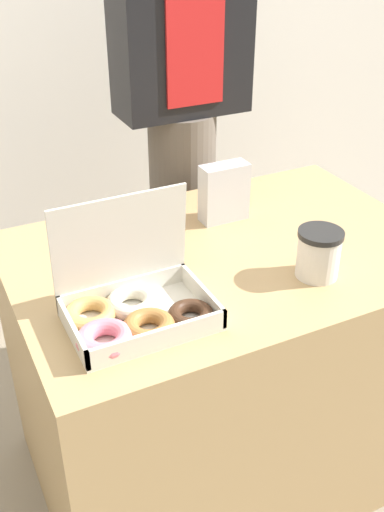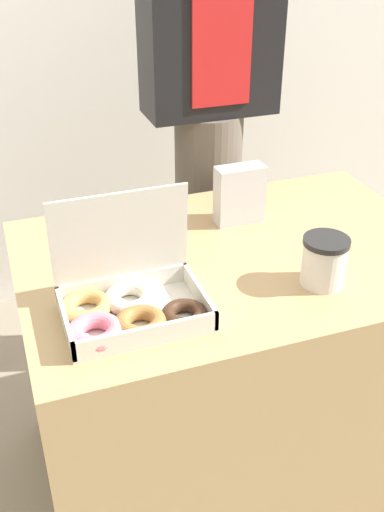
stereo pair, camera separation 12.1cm
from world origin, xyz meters
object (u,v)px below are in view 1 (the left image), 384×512
Objects in this scene: coffee_cup at (319,253)px; napkin_holder at (224,193)px; donut_box at (131,308)px; person_customer at (182,102)px.

napkin_holder reaches higher than coffee_cup.
person_customer is at bearing 57.55° from donut_box.
donut_box is at bearing 177.77° from coffee_cup.
person_customer is (0.00, 0.69, 0.14)m from coffee_cup.
person_customer is (0.06, 0.37, 0.12)m from napkin_holder.
donut_box is 0.43m from coffee_cup.
donut_box is 0.18× the size of person_customer.
person_customer reaches higher than napkin_holder.
person_customer reaches higher than donut_box.
coffee_cup is 0.33m from napkin_holder.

